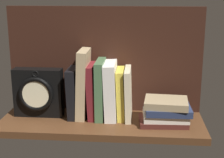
{
  "coord_description": "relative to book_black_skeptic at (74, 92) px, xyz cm",
  "views": [
    {
      "loc": [
        13.69,
        -115.69,
        47.1
      ],
      "look_at": [
        3.57,
        4.23,
        14.7
      ],
      "focal_mm": 54.65,
      "sensor_mm": 36.0,
      "label": 1
    }
  ],
  "objects": [
    {
      "name": "book_maroon_dawkins",
      "position": [
        6.99,
        0.0,
        0.79
      ],
      "size": [
        3.61,
        12.99,
        20.11
      ],
      "primitive_type": "cube",
      "rotation": [
        0.0,
        -0.05,
        0.0
      ],
      "color": "maroon",
      "rests_on": "ground_plane"
    },
    {
      "name": "book_stack_side",
      "position": [
        33.96,
        -5.06,
        -4.69
      ],
      "size": [
        18.32,
        13.16,
        9.09
      ],
      "color": "#471E19",
      "rests_on": "ground_plane"
    },
    {
      "name": "book_green_romantic",
      "position": [
        10.11,
        0.0,
        1.53
      ],
      "size": [
        3.06,
        14.24,
        21.51
      ],
      "primitive_type": "cube",
      "rotation": [
        0.0,
        -0.01,
        0.0
      ],
      "color": "#476B44",
      "rests_on": "ground_plane"
    },
    {
      "name": "back_panel",
      "position": [
        10.79,
        7.94,
        11.01
      ],
      "size": [
        74.31,
        1.2,
        40.44
      ],
      "primitive_type": "cube",
      "color": "black",
      "rests_on": "ground_plane"
    },
    {
      "name": "framed_clock",
      "position": [
        -13.24,
        -1.26,
        -0.08
      ],
      "size": [
        18.16,
        6.38,
        18.16
      ],
      "color": "black",
      "rests_on": "ground_plane"
    },
    {
      "name": "book_yellow_seinlanguage",
      "position": [
        17.69,
        0.0,
        -0.03
      ],
      "size": [
        3.49,
        12.27,
        18.46
      ],
      "primitive_type": "cube",
      "rotation": [
        0.0,
        -0.04,
        0.0
      ],
      "color": "gold",
      "rests_on": "ground_plane"
    },
    {
      "name": "book_cream_twain",
      "position": [
        20.37,
        0.0,
        0.1
      ],
      "size": [
        2.75,
        14.69,
        18.7
      ],
      "primitive_type": "cube",
      "rotation": [
        0.0,
        -0.04,
        0.0
      ],
      "color": "beige",
      "rests_on": "ground_plane"
    },
    {
      "name": "book_black_skeptic",
      "position": [
        0.0,
        0.0,
        0.0
      ],
      "size": [
        3.87,
        12.62,
        18.52
      ],
      "primitive_type": "cube",
      "rotation": [
        0.0,
        -0.03,
        0.0
      ],
      "color": "black",
      "rests_on": "ground_plane"
    },
    {
      "name": "ground_plane",
      "position": [
        10.79,
        -4.23,
        -10.47
      ],
      "size": [
        74.31,
        25.55,
        2.5
      ],
      "primitive_type": "cube",
      "color": "#4C2D19"
    },
    {
      "name": "book_tan_shortstories",
      "position": [
        3.66,
        0.0,
        3.42
      ],
      "size": [
        4.5,
        13.14,
        25.39
      ],
      "primitive_type": "cube",
      "rotation": [
        0.0,
        0.04,
        0.0
      ],
      "color": "tan",
      "rests_on": "ground_plane"
    },
    {
      "name": "book_white_catcher",
      "position": [
        13.96,
        0.0,
        1.13
      ],
      "size": [
        4.96,
        14.58,
        20.84
      ],
      "primitive_type": "cube",
      "rotation": [
        0.0,
        -0.04,
        0.0
      ],
      "color": "silver",
      "rests_on": "ground_plane"
    }
  ]
}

